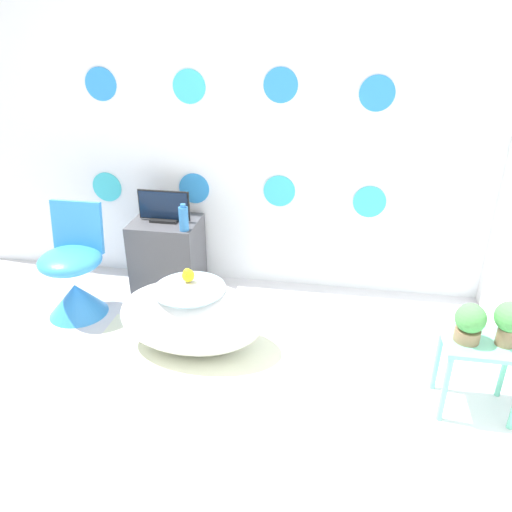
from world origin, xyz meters
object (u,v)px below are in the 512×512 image
bathtub (191,317)px  potted_plant_left (470,322)px  tv (164,208)px  potted_plant_right (510,320)px  vase (184,218)px  chair (74,279)px

bathtub → potted_plant_left: (1.57, -0.28, 0.32)m
tv → potted_plant_left: bearing=-27.2°
potted_plant_right → tv: bearing=154.8°
vase → potted_plant_right: vase is taller
tv → potted_plant_left: size_ratio=1.84×
tv → potted_plant_left: (1.97, -1.01, -0.12)m
potted_plant_left → potted_plant_right: bearing=-0.9°
chair → potted_plant_left: size_ratio=3.75×
vase → tv: bearing=142.4°
chair → potted_plant_left: bearing=-12.3°
chair → potted_plant_right: size_ratio=3.26×
chair → bathtub: bearing=-15.7°
chair → potted_plant_right: chair is taller
bathtub → chair: 0.97m
chair → vase: (0.73, 0.31, 0.39)m
vase → chair: bearing=-156.9°
bathtub → tv: (-0.40, 0.73, 0.44)m
bathtub → chair: bearing=164.3°
chair → vase: chair is taller
tv → vase: bearing=-37.6°
bathtub → potted_plant_left: potted_plant_left is taller
vase → potted_plant_left: size_ratio=0.94×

